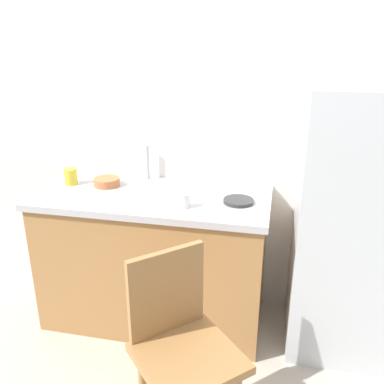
# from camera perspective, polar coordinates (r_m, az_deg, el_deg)

# --- Properties ---
(back_wall) EXTENTS (4.80, 0.10, 2.50)m
(back_wall) POSITION_cam_1_polar(r_m,az_deg,el_deg) (2.66, -1.98, 10.28)
(back_wall) COLOR white
(back_wall) RESTS_ON ground_plane
(cabinet_base) EXTENTS (1.34, 0.60, 0.82)m
(cabinet_base) POSITION_cam_1_polar(r_m,az_deg,el_deg) (2.66, -5.12, -9.30)
(cabinet_base) COLOR #A87542
(cabinet_base) RESTS_ON ground_plane
(countertop) EXTENTS (1.38, 0.64, 0.04)m
(countertop) POSITION_cam_1_polar(r_m,az_deg,el_deg) (2.47, -5.44, -0.68)
(countertop) COLOR #B7B7BC
(countertop) RESTS_ON cabinet_base
(faucet) EXTENTS (0.02, 0.02, 0.22)m
(faucet) POSITION_cam_1_polar(r_m,az_deg,el_deg) (2.68, -6.12, 4.03)
(faucet) COLOR #B7B7BC
(faucet) RESTS_ON countertop
(refrigerator) EXTENTS (0.63, 0.57, 1.51)m
(refrigerator) POSITION_cam_1_polar(r_m,az_deg,el_deg) (2.45, 21.37, -4.38)
(refrigerator) COLOR silver
(refrigerator) RESTS_ON ground_plane
(chair) EXTENTS (0.57, 0.57, 0.89)m
(chair) POSITION_cam_1_polar(r_m,az_deg,el_deg) (1.89, -1.51, -20.08)
(chair) COLOR #A87542
(chair) RESTS_ON ground_plane
(terracotta_bowl) EXTENTS (0.16, 0.16, 0.05)m
(terracotta_bowl) POSITION_cam_1_polar(r_m,az_deg,el_deg) (2.63, -11.60, 1.38)
(terracotta_bowl) COLOR #C67042
(terracotta_bowl) RESTS_ON countertop
(hotplate) EXTENTS (0.17, 0.17, 0.02)m
(hotplate) POSITION_cam_1_polar(r_m,az_deg,el_deg) (2.33, 6.39, -1.23)
(hotplate) COLOR #2D2D2D
(hotplate) RESTS_ON countertop
(cup_white) EXTENTS (0.06, 0.06, 0.08)m
(cup_white) POSITION_cam_1_polar(r_m,az_deg,el_deg) (2.25, -1.05, -1.17)
(cup_white) COLOR white
(cup_white) RESTS_ON countertop
(cup_yellow) EXTENTS (0.08, 0.08, 0.10)m
(cup_yellow) POSITION_cam_1_polar(r_m,az_deg,el_deg) (2.70, -16.28, 2.07)
(cup_yellow) COLOR yellow
(cup_yellow) RESTS_ON countertop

